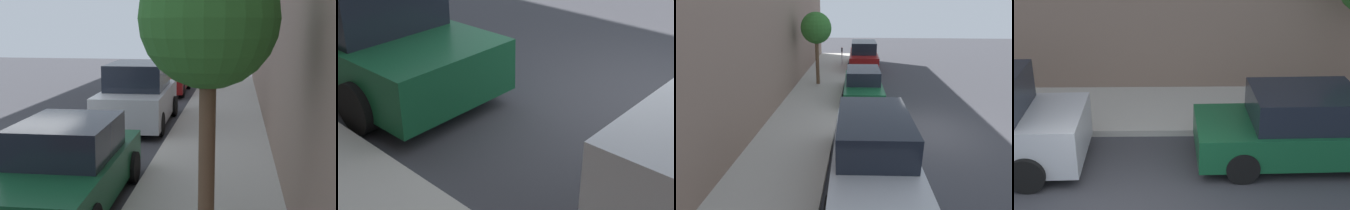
# 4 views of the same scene
# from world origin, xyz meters

# --- Properties ---
(sidewalk) EXTENTS (2.74, 32.00, 0.15)m
(sidewalk) POSITION_xyz_m (4.87, 0.00, 0.07)
(sidewalk) COLOR #B2ADA3
(sidewalk) RESTS_ON ground_plane
(parked_sedan_second) EXTENTS (1.92, 4.54, 1.54)m
(parked_sedan_second) POSITION_xyz_m (2.44, -3.62, 0.72)
(parked_sedan_second) COLOR #14512D
(parked_sedan_second) RESTS_ON ground_plane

